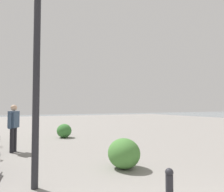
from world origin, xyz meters
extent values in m
cylinder|color=#232328|center=(3.79, 1.24, 2.10)|extent=(0.14, 0.14, 4.20)
cylinder|color=black|center=(7.66, 1.53, 0.45)|extent=(0.14, 0.14, 0.90)
cylinder|color=black|center=(7.83, 1.43, 0.45)|extent=(0.14, 0.14, 0.90)
cube|color=#384C66|center=(7.74, 1.48, 1.18)|extent=(0.47, 0.41, 0.60)
sphere|color=tan|center=(7.74, 1.48, 1.60)|extent=(0.22, 0.22, 0.22)
cylinder|color=#384C66|center=(7.52, 1.61, 1.15)|extent=(0.10, 0.10, 0.58)
cylinder|color=#384C66|center=(7.97, 1.35, 1.15)|extent=(0.10, 0.10, 0.58)
sphere|color=#232328|center=(1.79, -0.51, 0.63)|extent=(0.13, 0.13, 0.13)
ellipsoid|color=#477F38|center=(4.18, -1.08, 0.40)|extent=(0.94, 0.84, 0.80)
ellipsoid|color=#387533|center=(10.45, -1.06, 0.36)|extent=(0.85, 0.76, 0.72)
camera|label=1|loc=(-0.86, 1.84, 1.67)|focal=34.49mm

